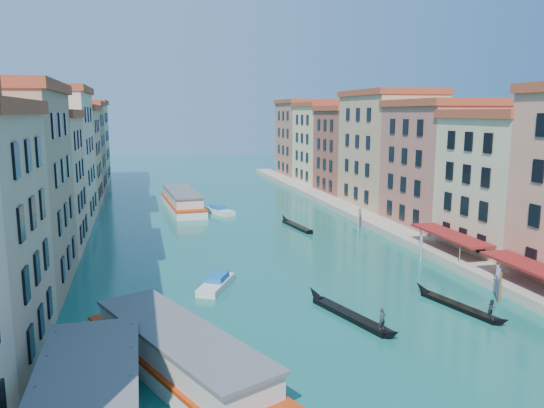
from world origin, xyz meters
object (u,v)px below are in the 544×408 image
at_px(vaporetto_far, 182,200).
at_px(gondola_fore, 350,314).
at_px(gondola_right, 461,305).
at_px(vaporetto_near, 180,355).

height_order(vaporetto_far, gondola_fore, vaporetto_far).
distance_m(vaporetto_far, gondola_right, 59.82).
bearing_deg(vaporetto_far, vaporetto_near, -98.60).
bearing_deg(vaporetto_near, vaporetto_far, 61.33).
bearing_deg(vaporetto_far, gondola_right, -74.61).
bearing_deg(gondola_right, vaporetto_near, 178.80).
distance_m(vaporetto_near, gondola_right, 25.62).
height_order(vaporetto_near, gondola_right, vaporetto_near).
relative_size(gondola_fore, gondola_right, 1.11).
bearing_deg(gondola_right, gondola_fore, 162.56).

